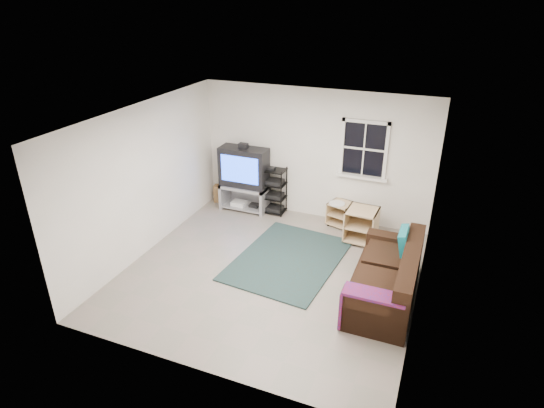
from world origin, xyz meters
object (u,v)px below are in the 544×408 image
at_px(av_rack, 273,193).
at_px(side_table_right, 341,212).
at_px(tv_unit, 244,174).
at_px(side_table_left, 362,223).
at_px(sofa, 387,280).

distance_m(av_rack, side_table_right, 1.44).
height_order(tv_unit, side_table_right, tv_unit).
distance_m(side_table_left, side_table_right, 0.69).
distance_m(tv_unit, av_rack, 0.72).
bearing_deg(side_table_right, side_table_left, -42.52).
height_order(tv_unit, sofa, tv_unit).
height_order(side_table_left, side_table_right, side_table_left).
xyz_separation_m(side_table_right, sofa, (1.22, -2.07, 0.05)).
xyz_separation_m(av_rack, side_table_left, (1.94, -0.48, -0.09)).
xyz_separation_m(av_rack, side_table_right, (1.44, -0.01, -0.15)).
height_order(av_rack, side_table_left, av_rack).
xyz_separation_m(tv_unit, av_rack, (0.62, 0.07, -0.37)).
relative_size(av_rack, sofa, 0.49).
bearing_deg(sofa, side_table_right, 120.54).
relative_size(tv_unit, side_table_left, 2.26).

